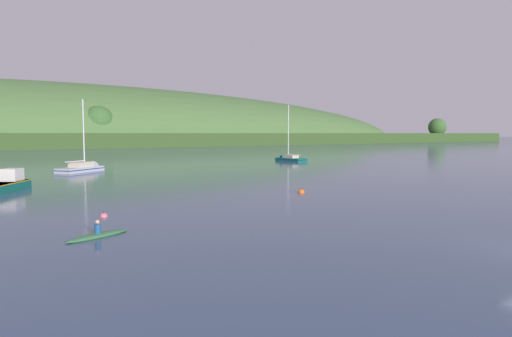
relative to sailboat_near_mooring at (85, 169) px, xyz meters
name	(u,v)px	position (x,y,z in m)	size (l,w,h in m)	color
far_shoreline_hill	(53,145)	(26.07, 160.45, 0.01)	(579.28, 114.49, 58.30)	#314A21
sailboat_near_mooring	(85,169)	(0.00, 0.00, 0.00)	(8.07, 6.81, 11.45)	#ADB2BC
sailboat_outer_reach	(288,160)	(39.09, 2.48, -0.07)	(3.15, 7.39, 12.11)	#0F564C
fishing_boat_moored	(8,186)	(-11.80, -18.61, 0.17)	(5.30, 6.47, 3.92)	#0F564C
canoe_with_paddler	(98,235)	(-10.37, -43.64, -0.13)	(3.74, 1.99, 1.02)	#33663D
mooring_buoy_midchannel	(104,217)	(-8.40, -37.94, -0.23)	(0.51, 0.51, 0.59)	#E06675
mooring_buoy_off_fishing_boat	(301,193)	(10.04, -35.89, -0.23)	(0.63, 0.63, 0.71)	#EA5B19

